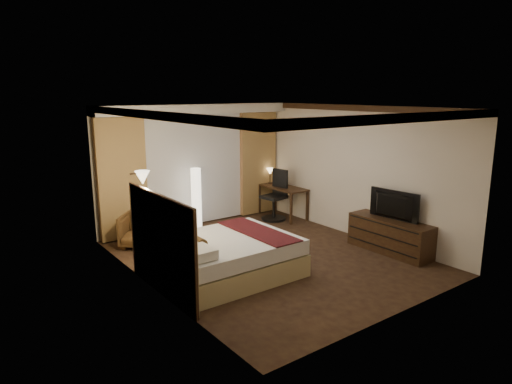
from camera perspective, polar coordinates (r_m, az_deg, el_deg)
floor at (r=8.42m, az=1.64°, el=-8.14°), size 4.50×5.50×0.01m
ceiling at (r=7.89m, az=1.77°, el=10.55°), size 4.50×5.50×0.01m
back_wall at (r=10.31m, az=-7.84°, el=3.35°), size 4.50×0.02×2.70m
left_wall at (r=6.91m, az=-13.10°, el=-1.36°), size 0.02×5.50×2.70m
right_wall at (r=9.58m, az=12.32°, el=2.49°), size 0.02×5.50×2.70m
crown_molding at (r=7.89m, az=1.76°, el=10.12°), size 4.50×5.50×0.12m
soffit at (r=9.97m, az=-7.34°, el=10.28°), size 4.50×0.50×0.20m
curtain_sheer at (r=10.26m, az=-7.60°, el=2.74°), size 2.48×0.04×2.45m
curtain_left_drape at (r=9.51m, az=-16.40°, el=1.57°), size 1.00×0.14×2.45m
curtain_right_drape at (r=11.12m, az=0.22°, el=3.60°), size 1.00×0.14×2.45m
wall_sconce at (r=7.48m, az=-14.00°, el=1.75°), size 0.24×0.24×0.24m
bed at (r=7.53m, az=-3.82°, el=-8.09°), size 2.19×1.71×0.64m
headboard at (r=6.89m, az=-11.67°, el=-6.53°), size 0.12×2.01×1.50m
armchair at (r=9.16m, az=-14.17°, el=-4.43°), size 0.96×0.96×0.72m
side_table at (r=9.47m, az=-8.81°, el=-4.26°), size 0.48×0.48×0.53m
floor_lamp at (r=9.95m, az=-7.46°, el=-0.86°), size 0.29×0.29×1.37m
desk at (r=10.94m, az=3.36°, el=-1.25°), size 0.55×1.29×0.75m
desk_lamp at (r=11.20m, az=1.77°, el=1.94°), size 0.18×0.18×0.34m
office_chair at (r=10.65m, az=2.23°, el=-0.39°), size 0.65×0.65×1.19m
dresser at (r=8.95m, az=16.40°, el=-5.26°), size 0.50×1.63×0.63m
television at (r=8.77m, az=16.52°, el=-1.52°), size 0.66×1.05×0.13m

